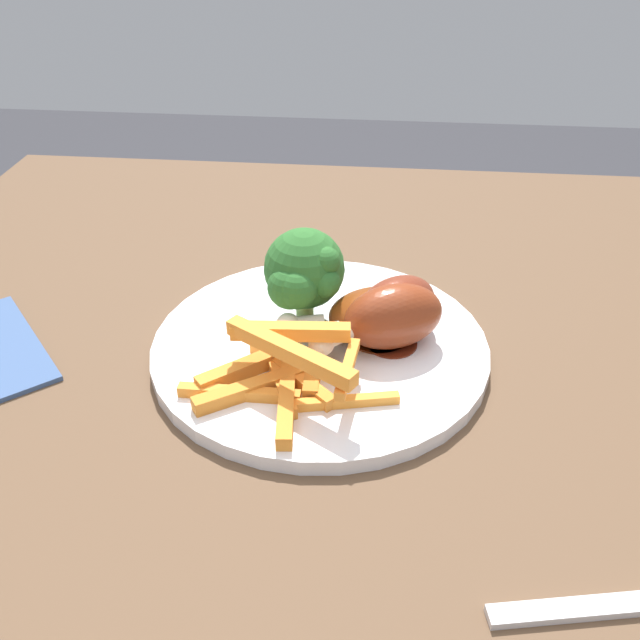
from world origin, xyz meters
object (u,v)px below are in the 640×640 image
object	(u,v)px
carrot_fries_pile	(284,370)
chicken_drumstick_extra	(387,318)
chicken_drumstick_near	(391,310)
dining_table	(283,519)
chicken_drumstick_far	(374,316)
broccoli_floret_front	(303,273)
dinner_plate	(320,347)

from	to	relation	value
carrot_fries_pile	chicken_drumstick_extra	size ratio (longest dim) A/B	1.15
chicken_drumstick_near	dining_table	bearing A→B (deg)	135.46
chicken_drumstick_far	carrot_fries_pile	bearing A→B (deg)	137.37
broccoli_floret_front	chicken_drumstick_far	xyz separation A→B (m)	(-0.01, -0.06, -0.03)
dinner_plate	dining_table	bearing A→B (deg)	160.29
chicken_drumstick_near	chicken_drumstick_far	size ratio (longest dim) A/B	0.83
chicken_drumstick_extra	chicken_drumstick_far	bearing A→B (deg)	45.79
dinner_plate	chicken_drumstick_near	bearing A→B (deg)	-76.68
dinner_plate	chicken_drumstick_extra	bearing A→B (deg)	-90.37
carrot_fries_pile	chicken_drumstick_near	xyz separation A→B (m)	(0.07, -0.07, 0.01)
chicken_drumstick_near	chicken_drumstick_far	xyz separation A→B (m)	(-0.00, 0.01, -0.00)
carrot_fries_pile	chicken_drumstick_far	size ratio (longest dim) A/B	1.22
dining_table	chicken_drumstick_extra	bearing A→B (deg)	-48.48
chicken_drumstick_far	chicken_drumstick_extra	bearing A→B (deg)	-134.21
dining_table	chicken_drumstick_extra	size ratio (longest dim) A/B	6.94
dinner_plate	carrot_fries_pile	distance (m)	0.06
dining_table	dinner_plate	size ratio (longest dim) A/B	3.56
dining_table	broccoli_floret_front	size ratio (longest dim) A/B	11.69
dining_table	carrot_fries_pile	size ratio (longest dim) A/B	6.03
broccoli_floret_front	chicken_drumstick_extra	world-z (taller)	broccoli_floret_front
dining_table	carrot_fries_pile	xyz separation A→B (m)	(0.01, -0.00, 0.15)
carrot_fries_pile	chicken_drumstick_near	distance (m)	0.10
carrot_fries_pile	chicken_drumstick_near	bearing A→B (deg)	-46.96
dinner_plate	chicken_drumstick_near	world-z (taller)	chicken_drumstick_near
carrot_fries_pile	chicken_drumstick_extra	xyz separation A→B (m)	(0.06, -0.07, 0.01)
broccoli_floret_front	chicken_drumstick_far	world-z (taller)	broccoli_floret_front
dining_table	broccoli_floret_front	distance (m)	0.20
broccoli_floret_front	chicken_drumstick_near	size ratio (longest dim) A/B	0.76
broccoli_floret_front	chicken_drumstick_extra	xyz separation A→B (m)	(-0.02, -0.07, -0.02)
broccoli_floret_front	chicken_drumstick_extra	size ratio (longest dim) A/B	0.59
dinner_plate	chicken_drumstick_near	size ratio (longest dim) A/B	2.51
dinner_plate	chicken_drumstick_far	bearing A→B (deg)	-76.87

